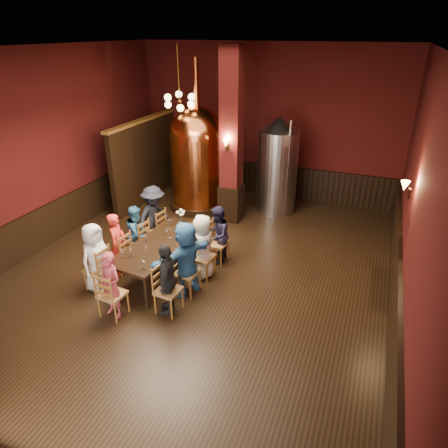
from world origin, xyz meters
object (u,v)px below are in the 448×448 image
at_px(person_1, 118,244).
at_px(rose_vase, 180,214).
at_px(dining_table, 160,246).
at_px(steel_vessel, 278,166).
at_px(copper_kettle, 198,157).
at_px(person_0, 96,257).
at_px(person_2, 137,233).

xyz_separation_m(person_1, rose_vase, (0.85, 1.27, 0.29)).
bearing_deg(dining_table, steel_vessel, 76.32).
bearing_deg(steel_vessel, copper_kettle, -165.46).
xyz_separation_m(person_0, copper_kettle, (0.14, 4.58, 0.79)).
bearing_deg(dining_table, copper_kettle, 106.75).
distance_m(dining_table, person_0, 1.31).
xyz_separation_m(person_2, steel_vessel, (2.22, 3.82, 0.70)).
height_order(person_2, copper_kettle, copper_kettle).
relative_size(copper_kettle, rose_vase, 11.72).
distance_m(person_0, rose_vase, 2.15).
relative_size(person_1, copper_kettle, 0.33).
height_order(steel_vessel, rose_vase, steel_vessel).
bearing_deg(rose_vase, steel_vessel, 66.14).
height_order(dining_table, person_0, person_0).
bearing_deg(rose_vase, dining_table, -88.66).
bearing_deg(dining_table, person_1, -158.78).
bearing_deg(dining_table, rose_vase, 95.98).
relative_size(person_0, person_1, 1.04).
bearing_deg(copper_kettle, dining_table, -77.88).
height_order(person_0, steel_vessel, steel_vessel).
bearing_deg(person_1, rose_vase, -48.52).
bearing_deg(steel_vessel, rose_vase, -113.86).
distance_m(person_1, copper_kettle, 4.00).
bearing_deg(person_1, steel_vessel, -41.51).
bearing_deg(rose_vase, person_2, -142.68).
distance_m(dining_table, person_1, 0.91).
height_order(person_0, copper_kettle, copper_kettle).
distance_m(person_1, steel_vessel, 5.06).
bearing_deg(person_2, dining_table, -123.13).
bearing_deg(person_2, steel_vessel, -37.42).
xyz_separation_m(dining_table, person_1, (-0.87, -0.26, 0.00)).
bearing_deg(person_0, rose_vase, -19.55).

